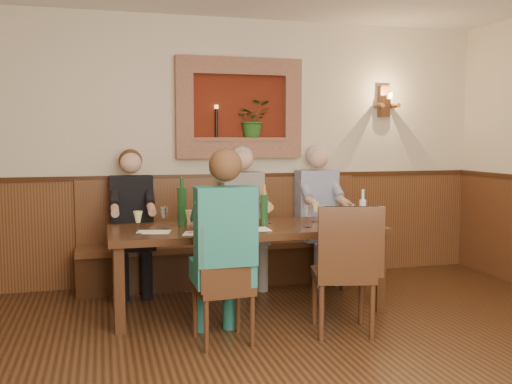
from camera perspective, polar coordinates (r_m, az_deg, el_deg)
The scene contains 30 objects.
room_shell at distance 3.27m, azimuth 7.20°, elevation 11.67°, with size 6.04×6.04×2.82m.
wainscoting at distance 3.38m, azimuth 6.94°, elevation -10.81°, with size 6.02×6.02×1.15m.
wall_niche at distance 6.14m, azimuth -1.30°, elevation 7.96°, with size 1.36×0.30×1.06m.
wall_sconce at distance 6.73m, azimuth 12.75°, elevation 8.77°, with size 0.25×0.20×0.35m.
dining_table at distance 5.08m, azimuth -0.94°, elevation -4.29°, with size 2.40×0.90×0.75m.
bench at distance 6.05m, azimuth -3.15°, elevation -6.09°, with size 3.00×0.45×1.11m.
chair_near_left at distance 4.35m, azimuth -3.26°, elevation -11.52°, with size 0.43×0.43×0.91m.
chair_near_right at distance 4.60m, azimuth 8.68°, elevation -10.21°, with size 0.55×0.55×1.02m.
person_bench_left at distance 5.78m, azimuth -12.24°, elevation -4.11°, with size 0.42×0.51×1.42m.
person_bench_mid at distance 5.94m, azimuth -1.17°, elevation -3.61°, with size 0.43×0.53×1.45m.
person_bench_right at distance 6.19m, azimuth 6.36°, elevation -3.23°, with size 0.44×0.53×1.46m.
person_chair_front at distance 4.27m, azimuth -3.33°, elevation -7.12°, with size 0.43×0.53×1.46m.
spittoon_bucket at distance 4.97m, azimuth -3.86°, elevation -2.19°, with size 0.22×0.22×0.25m, color red.
wine_bottle_green_a at distance 5.09m, azimuth 0.82°, elevation -1.72°, with size 0.07×0.07×0.37m.
wine_bottle_green_b at distance 5.14m, azimuth -7.41°, elevation -1.34°, with size 0.10×0.10×0.43m.
water_bottle at distance 5.12m, azimuth 10.62°, elevation -1.98°, with size 0.07×0.07×0.33m.
tasting_sheet_a at distance 4.84m, azimuth -10.21°, elevation -3.95°, with size 0.28×0.20×0.00m, color white.
tasting_sheet_b at distance 4.89m, azimuth -0.52°, elevation -3.76°, with size 0.32×0.23×0.00m, color white.
tasting_sheet_c at distance 5.25m, azimuth 8.87°, elevation -3.21°, with size 0.32×0.23×0.00m, color white.
tasting_sheet_d at distance 4.71m, azimuth -5.47°, elevation -4.15°, with size 0.29×0.21×0.00m, color white.
wine_glass_0 at distance 4.86m, azimuth -1.65°, elevation -2.70°, with size 0.08×0.08×0.19m, color #E2DC87, non-canonical shape.
wine_glass_1 at distance 4.72m, azimuth -6.62°, elevation -2.98°, with size 0.08×0.08×0.19m, color #E2DC87, non-canonical shape.
wine_glass_2 at distance 4.74m, azimuth -11.72°, elevation -3.02°, with size 0.08×0.08×0.19m, color #E2DC87, non-canonical shape.
wine_glass_3 at distance 5.03m, azimuth -4.74°, elevation -2.45°, with size 0.08×0.08×0.19m, color white, non-canonical shape.
wine_glass_4 at distance 5.35m, azimuth 5.96°, elevation -1.98°, with size 0.08×0.08×0.19m, color #E2DC87, non-canonical shape.
wine_glass_5 at distance 5.25m, azimuth 1.15°, elevation -2.09°, with size 0.08×0.08×0.19m, color #E2DC87, non-canonical shape.
wine_glass_6 at distance 4.76m, azimuth -2.28°, elevation -2.87°, with size 0.08×0.08×0.19m, color #E2DC87, non-canonical shape.
wine_glass_7 at distance 5.04m, azimuth 5.18°, elevation -2.44°, with size 0.08×0.08×0.19m, color white, non-canonical shape.
wine_glass_8 at distance 5.25m, azimuth 9.48°, elevation -2.17°, with size 0.08×0.08×0.19m, color white, non-canonical shape.
wine_glass_9 at distance 4.97m, azimuth -9.20°, elevation -2.58°, with size 0.08×0.08×0.19m, color white, non-canonical shape.
Camera 1 is at (-1.23, -3.01, 1.53)m, focal length 40.00 mm.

